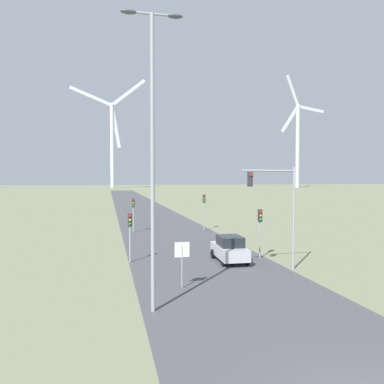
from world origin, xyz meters
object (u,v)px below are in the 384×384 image
object	(u,v)px
traffic_light_post_mid_right	(204,204)
wind_turbine_center	(298,138)
traffic_light_mast_overhead	(277,199)
wind_turbine_left	(112,136)
streetlamp	(152,134)
car_approaching	(230,249)
traffic_light_post_near_left	(130,226)
traffic_light_post_near_right	(260,222)
stop_sign_near	(182,256)
traffic_light_post_mid_left	(133,208)

from	to	relation	value
traffic_light_post_mid_right	wind_turbine_center	distance (m)	193.43
traffic_light_mast_overhead	wind_turbine_left	distance (m)	200.58
streetlamp	car_approaching	size ratio (longest dim) A/B	3.12
streetlamp	traffic_light_post_near_left	distance (m)	11.25
car_approaching	wind_turbine_center	size ratio (longest dim) A/B	0.06
traffic_light_mast_overhead	wind_turbine_center	world-z (taller)	wind_turbine_center
traffic_light_post_near_right	stop_sign_near	bearing A→B (deg)	-139.17
car_approaching	wind_turbine_center	bearing A→B (deg)	60.22
streetlamp	traffic_light_post_mid_right	world-z (taller)	streetlamp
stop_sign_near	traffic_light_post_near_left	world-z (taller)	traffic_light_post_near_left
traffic_light_post_mid_right	car_approaching	world-z (taller)	traffic_light_post_mid_right
stop_sign_near	traffic_light_post_near_left	size ratio (longest dim) A/B	0.73
traffic_light_post_mid_left	traffic_light_post_near_left	bearing A→B (deg)	-94.80
traffic_light_post_near_left	traffic_light_post_mid_right	distance (m)	16.98
streetlamp	wind_turbine_center	distance (m)	217.95
stop_sign_near	car_approaching	xyz separation A→B (m)	(4.51, 5.51, -0.83)
car_approaching	wind_turbine_left	distance (m)	198.03
car_approaching	traffic_light_mast_overhead	bearing A→B (deg)	-54.22
car_approaching	wind_turbine_left	bearing A→B (deg)	91.58
streetlamp	car_approaching	world-z (taller)	streetlamp
traffic_light_post_near_left	wind_turbine_left	xyz separation A→B (m)	(1.44, 194.50, 27.45)
streetlamp	wind_turbine_center	bearing A→B (deg)	59.87
car_approaching	traffic_light_post_near_left	bearing A→B (deg)	169.12
traffic_light_post_mid_left	traffic_light_mast_overhead	distance (m)	20.52
traffic_light_post_near_left	traffic_light_post_mid_right	xyz separation A→B (m)	(9.08, 14.34, 0.43)
traffic_light_post_near_left	traffic_light_mast_overhead	bearing A→B (deg)	-25.63
traffic_light_post_mid_left	wind_turbine_left	size ratio (longest dim) A/B	0.06
stop_sign_near	traffic_light_post_mid_right	world-z (taller)	traffic_light_post_mid_right
wind_turbine_left	wind_turbine_center	world-z (taller)	wind_turbine_center
traffic_light_post_near_right	traffic_light_post_mid_left	bearing A→B (deg)	118.06
traffic_light_post_near_left	car_approaching	size ratio (longest dim) A/B	0.82
stop_sign_near	traffic_light_post_mid_right	size ratio (longest dim) A/B	0.62
traffic_light_post_near_right	wind_turbine_left	bearing A→B (deg)	92.33
traffic_light_post_mid_left	traffic_light_post_mid_right	distance (m)	7.87
stop_sign_near	traffic_light_mast_overhead	distance (m)	7.67
traffic_light_post_near_right	car_approaching	world-z (taller)	traffic_light_post_near_right
traffic_light_post_mid_left	traffic_light_post_mid_right	xyz separation A→B (m)	(7.86, -0.23, 0.27)
traffic_light_post_mid_right	traffic_light_mast_overhead	bearing A→B (deg)	-90.21
traffic_light_post_near_right	traffic_light_post_mid_left	size ratio (longest dim) A/B	0.99
traffic_light_post_near_right	wind_turbine_center	bearing A→B (deg)	60.76
traffic_light_post_near_left	traffic_light_post_mid_right	size ratio (longest dim) A/B	0.85
traffic_light_post_near_right	wind_turbine_center	xyz separation A→B (m)	(99.88, 178.40, 26.87)
traffic_light_post_mid_left	car_approaching	size ratio (longest dim) A/B	0.87
traffic_light_post_near_right	wind_turbine_left	size ratio (longest dim) A/B	0.06
traffic_light_post_near_right	traffic_light_post_near_left	bearing A→B (deg)	175.52
traffic_light_post_mid_left	streetlamp	bearing A→B (deg)	-91.89
traffic_light_post_near_left	stop_sign_near	bearing A→B (deg)	-71.09
traffic_light_post_mid_left	car_approaching	world-z (taller)	traffic_light_post_mid_left
wind_turbine_center	traffic_light_mast_overhead	bearing A→B (deg)	-118.85
traffic_light_mast_overhead	car_approaching	size ratio (longest dim) A/B	1.58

